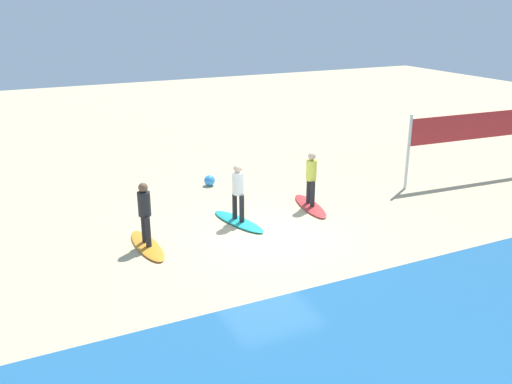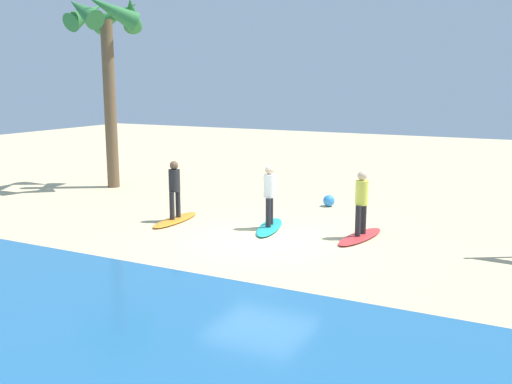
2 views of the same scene
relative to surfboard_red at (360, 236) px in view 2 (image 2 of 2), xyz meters
name	(u,v)px [view 2 (image 2 of 2)]	position (x,y,z in m)	size (l,w,h in m)	color
ground_plane	(261,241)	(2.13, 1.35, -0.04)	(60.00, 60.00, 0.00)	#CCB789
surfboard_red	(360,236)	(0.00, 0.00, 0.00)	(2.10, 0.56, 0.09)	red
surfer_red	(362,198)	(0.00, 0.00, 0.99)	(0.32, 0.46, 1.64)	#232328
surfboard_teal	(269,227)	(2.47, 0.19, 0.00)	(2.10, 0.56, 0.09)	teal
surfer_teal	(270,191)	(2.47, 0.19, 0.99)	(0.32, 0.45, 1.64)	#232328
surfboard_orange	(175,220)	(5.22, 0.65, 0.00)	(2.10, 0.56, 0.09)	orange
surfer_orange	(175,185)	(5.22, 0.65, 0.99)	(0.32, 0.46, 1.64)	#232328
palm_tree	(107,32)	(10.42, -2.80, 5.58)	(2.88, 3.03, 7.02)	brown
beach_ball	(329,201)	(2.02, -3.23, 0.14)	(0.37, 0.37, 0.37)	#338CE5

